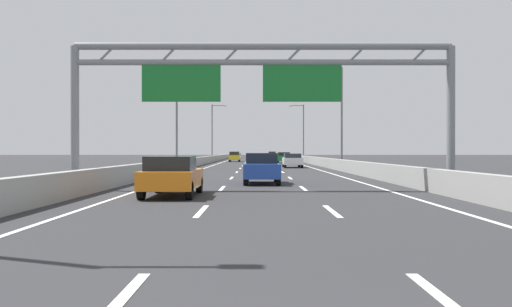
% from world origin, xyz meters
% --- Properties ---
extents(ground_plane, '(260.00, 260.00, 0.00)m').
position_xyz_m(ground_plane, '(0.00, 100.00, 0.00)').
color(ground_plane, '#2D2D30').
extents(lane_dash_left_0, '(0.16, 3.00, 0.01)m').
position_xyz_m(lane_dash_left_0, '(-1.80, 3.50, 0.01)').
color(lane_dash_left_0, white).
rests_on(lane_dash_left_0, ground_plane).
extents(lane_dash_left_1, '(0.16, 3.00, 0.01)m').
position_xyz_m(lane_dash_left_1, '(-1.80, 12.50, 0.01)').
color(lane_dash_left_1, white).
rests_on(lane_dash_left_1, ground_plane).
extents(lane_dash_left_2, '(0.16, 3.00, 0.01)m').
position_xyz_m(lane_dash_left_2, '(-1.80, 21.50, 0.01)').
color(lane_dash_left_2, white).
rests_on(lane_dash_left_2, ground_plane).
extents(lane_dash_left_3, '(0.16, 3.00, 0.01)m').
position_xyz_m(lane_dash_left_3, '(-1.80, 30.50, 0.01)').
color(lane_dash_left_3, white).
rests_on(lane_dash_left_3, ground_plane).
extents(lane_dash_left_4, '(0.16, 3.00, 0.01)m').
position_xyz_m(lane_dash_left_4, '(-1.80, 39.50, 0.01)').
color(lane_dash_left_4, white).
rests_on(lane_dash_left_4, ground_plane).
extents(lane_dash_left_5, '(0.16, 3.00, 0.01)m').
position_xyz_m(lane_dash_left_5, '(-1.80, 48.50, 0.01)').
color(lane_dash_left_5, white).
rests_on(lane_dash_left_5, ground_plane).
extents(lane_dash_left_6, '(0.16, 3.00, 0.01)m').
position_xyz_m(lane_dash_left_6, '(-1.80, 57.50, 0.01)').
color(lane_dash_left_6, white).
rests_on(lane_dash_left_6, ground_plane).
extents(lane_dash_left_7, '(0.16, 3.00, 0.01)m').
position_xyz_m(lane_dash_left_7, '(-1.80, 66.50, 0.01)').
color(lane_dash_left_7, white).
rests_on(lane_dash_left_7, ground_plane).
extents(lane_dash_left_8, '(0.16, 3.00, 0.01)m').
position_xyz_m(lane_dash_left_8, '(-1.80, 75.50, 0.01)').
color(lane_dash_left_8, white).
rests_on(lane_dash_left_8, ground_plane).
extents(lane_dash_left_9, '(0.16, 3.00, 0.01)m').
position_xyz_m(lane_dash_left_9, '(-1.80, 84.50, 0.01)').
color(lane_dash_left_9, white).
rests_on(lane_dash_left_9, ground_plane).
extents(lane_dash_left_10, '(0.16, 3.00, 0.01)m').
position_xyz_m(lane_dash_left_10, '(-1.80, 93.50, 0.01)').
color(lane_dash_left_10, white).
rests_on(lane_dash_left_10, ground_plane).
extents(lane_dash_left_11, '(0.16, 3.00, 0.01)m').
position_xyz_m(lane_dash_left_11, '(-1.80, 102.50, 0.01)').
color(lane_dash_left_11, white).
rests_on(lane_dash_left_11, ground_plane).
extents(lane_dash_left_12, '(0.16, 3.00, 0.01)m').
position_xyz_m(lane_dash_left_12, '(-1.80, 111.50, 0.01)').
color(lane_dash_left_12, white).
rests_on(lane_dash_left_12, ground_plane).
extents(lane_dash_left_13, '(0.16, 3.00, 0.01)m').
position_xyz_m(lane_dash_left_13, '(-1.80, 120.50, 0.01)').
color(lane_dash_left_13, white).
rests_on(lane_dash_left_13, ground_plane).
extents(lane_dash_left_14, '(0.16, 3.00, 0.01)m').
position_xyz_m(lane_dash_left_14, '(-1.80, 129.50, 0.01)').
color(lane_dash_left_14, white).
rests_on(lane_dash_left_14, ground_plane).
extents(lane_dash_left_15, '(0.16, 3.00, 0.01)m').
position_xyz_m(lane_dash_left_15, '(-1.80, 138.50, 0.01)').
color(lane_dash_left_15, white).
rests_on(lane_dash_left_15, ground_plane).
extents(lane_dash_left_16, '(0.16, 3.00, 0.01)m').
position_xyz_m(lane_dash_left_16, '(-1.80, 147.50, 0.01)').
color(lane_dash_left_16, white).
rests_on(lane_dash_left_16, ground_plane).
extents(lane_dash_left_17, '(0.16, 3.00, 0.01)m').
position_xyz_m(lane_dash_left_17, '(-1.80, 156.50, 0.01)').
color(lane_dash_left_17, white).
rests_on(lane_dash_left_17, ground_plane).
extents(lane_dash_right_0, '(0.16, 3.00, 0.01)m').
position_xyz_m(lane_dash_right_0, '(1.80, 3.50, 0.01)').
color(lane_dash_right_0, white).
rests_on(lane_dash_right_0, ground_plane).
extents(lane_dash_right_1, '(0.16, 3.00, 0.01)m').
position_xyz_m(lane_dash_right_1, '(1.80, 12.50, 0.01)').
color(lane_dash_right_1, white).
rests_on(lane_dash_right_1, ground_plane).
extents(lane_dash_right_2, '(0.16, 3.00, 0.01)m').
position_xyz_m(lane_dash_right_2, '(1.80, 21.50, 0.01)').
color(lane_dash_right_2, white).
rests_on(lane_dash_right_2, ground_plane).
extents(lane_dash_right_3, '(0.16, 3.00, 0.01)m').
position_xyz_m(lane_dash_right_3, '(1.80, 30.50, 0.01)').
color(lane_dash_right_3, white).
rests_on(lane_dash_right_3, ground_plane).
extents(lane_dash_right_4, '(0.16, 3.00, 0.01)m').
position_xyz_m(lane_dash_right_4, '(1.80, 39.50, 0.01)').
color(lane_dash_right_4, white).
rests_on(lane_dash_right_4, ground_plane).
extents(lane_dash_right_5, '(0.16, 3.00, 0.01)m').
position_xyz_m(lane_dash_right_5, '(1.80, 48.50, 0.01)').
color(lane_dash_right_5, white).
rests_on(lane_dash_right_5, ground_plane).
extents(lane_dash_right_6, '(0.16, 3.00, 0.01)m').
position_xyz_m(lane_dash_right_6, '(1.80, 57.50, 0.01)').
color(lane_dash_right_6, white).
rests_on(lane_dash_right_6, ground_plane).
extents(lane_dash_right_7, '(0.16, 3.00, 0.01)m').
position_xyz_m(lane_dash_right_7, '(1.80, 66.50, 0.01)').
color(lane_dash_right_7, white).
rests_on(lane_dash_right_7, ground_plane).
extents(lane_dash_right_8, '(0.16, 3.00, 0.01)m').
position_xyz_m(lane_dash_right_8, '(1.80, 75.50, 0.01)').
color(lane_dash_right_8, white).
rests_on(lane_dash_right_8, ground_plane).
extents(lane_dash_right_9, '(0.16, 3.00, 0.01)m').
position_xyz_m(lane_dash_right_9, '(1.80, 84.50, 0.01)').
color(lane_dash_right_9, white).
rests_on(lane_dash_right_9, ground_plane).
extents(lane_dash_right_10, '(0.16, 3.00, 0.01)m').
position_xyz_m(lane_dash_right_10, '(1.80, 93.50, 0.01)').
color(lane_dash_right_10, white).
rests_on(lane_dash_right_10, ground_plane).
extents(lane_dash_right_11, '(0.16, 3.00, 0.01)m').
position_xyz_m(lane_dash_right_11, '(1.80, 102.50, 0.01)').
color(lane_dash_right_11, white).
rests_on(lane_dash_right_11, ground_plane).
extents(lane_dash_right_12, '(0.16, 3.00, 0.01)m').
position_xyz_m(lane_dash_right_12, '(1.80, 111.50, 0.01)').
color(lane_dash_right_12, white).
rests_on(lane_dash_right_12, ground_plane).
extents(lane_dash_right_13, '(0.16, 3.00, 0.01)m').
position_xyz_m(lane_dash_right_13, '(1.80, 120.50, 0.01)').
color(lane_dash_right_13, white).
rests_on(lane_dash_right_13, ground_plane).
extents(lane_dash_right_14, '(0.16, 3.00, 0.01)m').
position_xyz_m(lane_dash_right_14, '(1.80, 129.50, 0.01)').
color(lane_dash_right_14, white).
rests_on(lane_dash_right_14, ground_plane).
extents(lane_dash_right_15, '(0.16, 3.00, 0.01)m').
position_xyz_m(lane_dash_right_15, '(1.80, 138.50, 0.01)').
color(lane_dash_right_15, white).
rests_on(lane_dash_right_15, ground_plane).
extents(lane_dash_right_16, '(0.16, 3.00, 0.01)m').
position_xyz_m(lane_dash_right_16, '(1.80, 147.50, 0.01)').
color(lane_dash_right_16, white).
rests_on(lane_dash_right_16, ground_plane).
extents(lane_dash_right_17, '(0.16, 3.00, 0.01)m').
position_xyz_m(lane_dash_right_17, '(1.80, 156.50, 0.01)').
color(lane_dash_right_17, white).
rests_on(lane_dash_right_17, ground_plane).
extents(edge_line_left, '(0.16, 176.00, 0.01)m').
position_xyz_m(edge_line_left, '(-5.25, 88.00, 0.01)').
color(edge_line_left, white).
rests_on(edge_line_left, ground_plane).
extents(edge_line_right, '(0.16, 176.00, 0.01)m').
position_xyz_m(edge_line_right, '(5.25, 88.00, 0.01)').
color(edge_line_right, white).
rests_on(edge_line_right, ground_plane).
extents(barrier_left, '(0.45, 220.00, 0.95)m').
position_xyz_m(barrier_left, '(-6.90, 110.00, 0.47)').
color(barrier_left, '#9E9E99').
rests_on(barrier_left, ground_plane).
extents(barrier_right, '(0.45, 220.00, 0.95)m').
position_xyz_m(barrier_right, '(6.90, 110.00, 0.47)').
color(barrier_right, '#9E9E99').
rests_on(barrier_right, ground_plane).
extents(sign_gantry, '(16.62, 0.36, 6.36)m').
position_xyz_m(sign_gantry, '(-0.21, 20.85, 4.83)').
color(sign_gantry, gray).
rests_on(sign_gantry, ground_plane).
extents(streetlamp_left_mid, '(2.58, 0.28, 9.50)m').
position_xyz_m(streetlamp_left_mid, '(-7.47, 47.50, 5.40)').
color(streetlamp_left_mid, slate).
rests_on(streetlamp_left_mid, ground_plane).
extents(streetlamp_right_mid, '(2.58, 0.28, 9.50)m').
position_xyz_m(streetlamp_right_mid, '(7.47, 47.50, 5.40)').
color(streetlamp_right_mid, slate).
rests_on(streetlamp_right_mid, ground_plane).
extents(streetlamp_left_far, '(2.58, 0.28, 9.50)m').
position_xyz_m(streetlamp_left_far, '(-7.47, 87.48, 5.40)').
color(streetlamp_left_far, slate).
rests_on(streetlamp_left_far, ground_plane).
extents(streetlamp_right_far, '(2.58, 0.28, 9.50)m').
position_xyz_m(streetlamp_right_far, '(7.47, 87.48, 5.40)').
color(streetlamp_right_far, slate).
rests_on(streetlamp_right_far, ground_plane).
extents(orange_car, '(1.86, 4.25, 1.48)m').
position_xyz_m(orange_car, '(-3.38, 17.36, 0.76)').
color(orange_car, orange).
rests_on(orange_car, ground_plane).
extents(blue_car, '(1.80, 4.16, 1.56)m').
position_xyz_m(blue_car, '(-0.01, 25.03, 0.79)').
color(blue_car, '#2347AD').
rests_on(blue_car, ground_plane).
extents(white_car, '(1.85, 4.42, 1.41)m').
position_xyz_m(white_car, '(3.37, 51.36, 0.74)').
color(white_car, silver).
rests_on(white_car, ground_plane).
extents(red_car, '(1.85, 4.39, 1.55)m').
position_xyz_m(red_car, '(3.47, 123.08, 0.79)').
color(red_car, red).
rests_on(red_car, ground_plane).
extents(yellow_car, '(1.70, 4.14, 1.58)m').
position_xyz_m(yellow_car, '(-3.66, 81.10, 0.79)').
color(yellow_car, yellow).
rests_on(yellow_car, ground_plane).
extents(green_car, '(1.87, 4.67, 1.50)m').
position_xyz_m(green_car, '(3.54, 71.53, 0.78)').
color(green_car, '#1E7A38').
rests_on(green_car, ground_plane).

